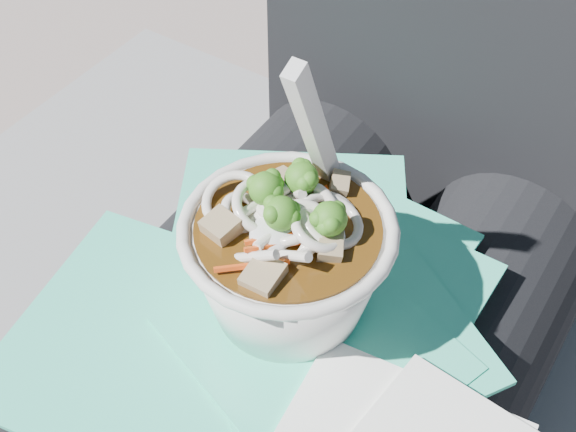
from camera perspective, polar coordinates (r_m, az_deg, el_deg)
The scene contains 5 objects.
stone_ledge at distance 0.97m, azimuth 4.98°, elevation -14.17°, with size 1.00×0.50×0.43m, color slate.
lap at distance 0.65m, azimuth 0.17°, elevation -11.36°, with size 0.35×0.48×0.16m.
person_body at distance 0.68m, azimuth 4.35°, elevation -4.41°, with size 0.34×0.94×0.98m.
plastic_bag at distance 0.57m, azimuth -0.76°, elevation -7.42°, with size 0.34×0.38×0.02m.
udon_bowl at distance 0.53m, azimuth 0.02°, elevation -2.65°, with size 0.18×0.18×0.20m.
Camera 1 is at (0.18, -0.29, 1.06)m, focal length 50.00 mm.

